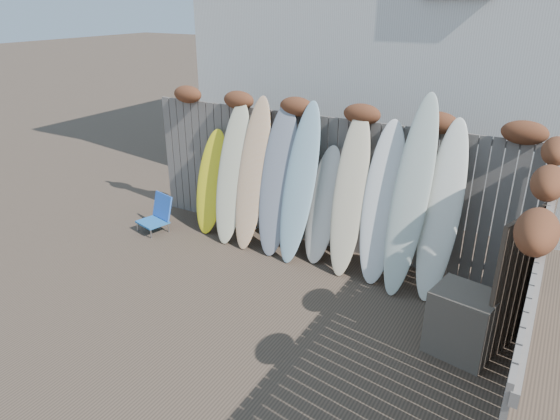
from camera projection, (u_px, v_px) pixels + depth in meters
The scene contains 17 objects.
ground at pixel (229, 322), 5.90m from camera, with size 80.00×80.00×0.00m, color #493A2D.
back_fence at pixel (324, 172), 7.32m from camera, with size 6.05×0.28×2.24m.
right_fence at pixel (527, 300), 4.27m from camera, with size 0.28×4.40×2.24m.
house at pixel (440, 17), 9.59m from camera, with size 8.50×5.50×6.33m.
beach_chair at pixel (157, 214), 8.16m from camera, with size 0.54×0.57×0.59m.
wooden_crate at pixel (462, 322), 5.27m from camera, with size 0.63×0.53×0.74m, color #706154.
lattice_panel at pixel (518, 282), 5.19m from camera, with size 0.04×1.07×1.61m, color #4E402F.
surfboard_0 at pixel (211, 182), 7.99m from camera, with size 0.53×0.07×1.70m, color yellow.
surfboard_1 at pixel (233, 173), 7.62m from camera, with size 0.51×0.07×2.22m, color beige.
surfboard_2 at pixel (253, 174), 7.45m from camera, with size 0.48×0.07×2.32m, color #DCA47F.
surfboard_3 at pixel (278, 180), 7.26m from camera, with size 0.54×0.07×2.26m, color gray.
surfboard_4 at pixel (300, 183), 7.04m from camera, with size 0.48×0.07×2.33m, color #99C2D1.
surfboard_5 at pixel (323, 205), 7.07m from camera, with size 0.48×0.07×1.72m, color silver.
surfboard_6 at pixel (350, 195), 6.73m from camera, with size 0.45×0.07×2.27m, color beige.
surfboard_7 at pixel (382, 203), 6.54m from camera, with size 0.51×0.07×2.20m, color white.
surfboard_8 at pixel (410, 196), 6.23m from camera, with size 0.46×0.07×2.60m, color silver.
surfboard_9 at pixel (442, 211), 6.14m from camera, with size 0.46×0.07×2.31m, color white.
Camera 1 is at (2.98, -3.95, 3.53)m, focal length 32.00 mm.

